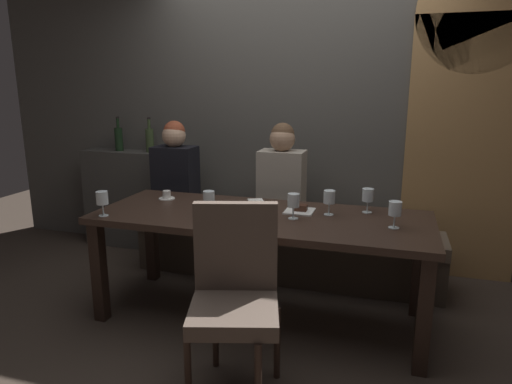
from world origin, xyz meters
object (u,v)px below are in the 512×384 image
object	(u,v)px
wine_glass_end_right	(209,198)
espresso_cup	(167,196)
diner_bearded	(282,178)
wine_glass_far_left	(395,209)
wine_glass_end_left	(329,198)
wine_glass_near_right	(368,196)
diner_redhead	(175,171)
banquette_bench	(284,251)
wine_bottle_pale_label	(150,139)
wine_glass_center_back	(293,201)
wine_bottle_dark_red	(119,138)
dessert_plate	(300,210)
dining_table	(261,227)
wine_glass_center_front	(102,199)
chair_near_side	(235,287)

from	to	relation	value
wine_glass_end_right	espresso_cup	xyz separation A→B (m)	(-0.47, 0.31, -0.09)
diner_bearded	wine_glass_far_left	size ratio (longest dim) A/B	5.10
wine_glass_end_left	wine_glass_near_right	bearing A→B (deg)	28.52
diner_redhead	diner_bearded	bearing A→B (deg)	-2.27
banquette_bench	wine_glass_near_right	distance (m)	1.02
wine_bottle_pale_label	wine_glass_far_left	distance (m)	2.49
banquette_bench	wine_glass_center_back	bearing A→B (deg)	-72.86
wine_bottle_dark_red	diner_bearded	bearing A→B (deg)	-11.31
diner_bearded	wine_bottle_dark_red	xyz separation A→B (m)	(-1.70, 0.34, 0.22)
espresso_cup	dessert_plate	xyz separation A→B (m)	(1.02, -0.05, -0.01)
dining_table	diner_redhead	bearing A→B (deg)	143.60
diner_bearded	dessert_plate	bearing A→B (deg)	-64.53
wine_glass_end_right	wine_glass_end_left	bearing A→B (deg)	18.27
wine_bottle_dark_red	wine_glass_near_right	bearing A→B (deg)	-17.94
wine_bottle_dark_red	wine_glass_end_right	bearing A→B (deg)	-39.14
wine_glass_end_right	wine_glass_center_front	bearing A→B (deg)	-162.36
wine_glass_far_left	wine_glass_center_front	bearing A→B (deg)	-171.00
wine_bottle_dark_red	espresso_cup	size ratio (longest dim) A/B	2.72
wine_glass_far_left	banquette_bench	bearing A→B (deg)	138.53
diner_redhead	chair_near_side	bearing A→B (deg)	-53.86
banquette_bench	wine_glass_end_left	distance (m)	0.96
wine_glass_near_right	wine_glass_end_right	bearing A→B (deg)	-159.11
wine_bottle_pale_label	espresso_cup	bearing A→B (deg)	-54.23
wine_bottle_dark_red	wine_glass_near_right	world-z (taller)	wine_bottle_dark_red
wine_bottle_pale_label	wine_glass_end_right	xyz separation A→B (m)	(1.08, -1.16, -0.21)
chair_near_side	wine_glass_end_right	distance (m)	0.77
wine_glass_center_back	wine_glass_end_right	world-z (taller)	same
dining_table	wine_glass_near_right	bearing A→B (deg)	20.57
wine_glass_near_right	wine_glass_end_left	world-z (taller)	same
wine_glass_end_right	diner_redhead	bearing A→B (deg)	128.24
diner_redhead	diner_bearded	size ratio (longest dim) A/B	0.99
wine_glass_center_back	dessert_plate	size ratio (longest dim) A/B	0.86
wine_bottle_pale_label	dessert_plate	world-z (taller)	wine_bottle_pale_label
wine_glass_far_left	wine_glass_near_right	distance (m)	0.34
chair_near_side	wine_bottle_dark_red	xyz separation A→B (m)	(-1.80, 1.75, 0.51)
wine_glass_center_back	wine_glass_end_right	size ratio (longest dim) A/B	1.00
diner_bearded	wine_glass_center_front	bearing A→B (deg)	-132.82
diner_redhead	wine_glass_far_left	bearing A→B (deg)	-22.87
diner_bearded	dining_table	bearing A→B (deg)	-87.82
wine_glass_far_left	wine_glass_center_front	xyz separation A→B (m)	(-1.81, -0.29, 0.00)
chair_near_side	wine_glass_center_front	world-z (taller)	chair_near_side
wine_bottle_dark_red	diner_redhead	bearing A→B (deg)	-22.09
dining_table	wine_glass_end_right	size ratio (longest dim) A/B	13.41
chair_near_side	wine_glass_center_back	size ratio (longest dim) A/B	5.98
chair_near_side	wine_glass_far_left	size ratio (longest dim) A/B	5.98
banquette_bench	espresso_cup	size ratio (longest dim) A/B	20.83
wine_glass_near_right	wine_glass_end_left	distance (m)	0.27
wine_bottle_pale_label	wine_glass_end_left	world-z (taller)	wine_bottle_pale_label
wine_glass_end_right	dessert_plate	xyz separation A→B (m)	(0.55, 0.26, -0.10)
wine_bottle_pale_label	wine_glass_end_right	size ratio (longest dim) A/B	1.99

